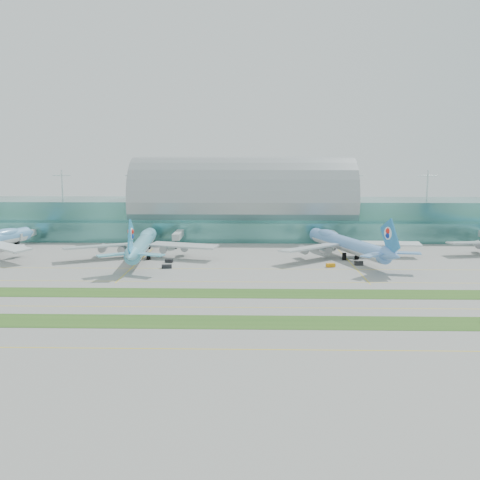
{
  "coord_description": "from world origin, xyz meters",
  "views": [
    {
      "loc": [
        5.13,
        -163.12,
        42.81
      ],
      "look_at": [
        0.0,
        55.0,
        9.0
      ],
      "focal_mm": 40.0,
      "sensor_mm": 36.0,
      "label": 1
    }
  ],
  "objects": [
    {
      "name": "taxiline_b",
      "position": [
        0.0,
        -14.0,
        0.01
      ],
      "size": [
        420.0,
        0.35,
        0.01
      ],
      "primitive_type": "cube",
      "color": "yellow",
      "rests_on": "ground"
    },
    {
      "name": "gse_d",
      "position": [
        -29.17,
        51.9,
        0.68
      ],
      "size": [
        3.36,
        2.19,
        1.36
      ],
      "primitive_type": "cube",
      "rotation": [
        0.0,
        0.0,
        -0.2
      ],
      "color": "black",
      "rests_on": "ground"
    },
    {
      "name": "taxiline_d",
      "position": [
        0.0,
        40.0,
        0.01
      ],
      "size": [
        420.0,
        0.35,
        0.01
      ],
      "primitive_type": "cube",
      "color": "yellow",
      "rests_on": "ground"
    },
    {
      "name": "airliner_c",
      "position": [
        45.33,
        64.19,
        6.4
      ],
      "size": [
        62.95,
        73.14,
        20.74
      ],
      "rotation": [
        0.0,
        0.0,
        0.32
      ],
      "color": "#659ADF",
      "rests_on": "ground"
    },
    {
      "name": "airliner_b",
      "position": [
        -42.13,
        62.02,
        6.36
      ],
      "size": [
        65.78,
        74.91,
        20.61
      ],
      "rotation": [
        0.0,
        0.0,
        0.08
      ],
      "color": "#5FB5D1",
      "rests_on": "ground"
    },
    {
      "name": "terminal",
      "position": [
        0.01,
        128.79,
        14.23
      ],
      "size": [
        340.0,
        69.1,
        36.0
      ],
      "color": "#3D7A75",
      "rests_on": "ground"
    },
    {
      "name": "gse_e",
      "position": [
        36.04,
        44.25,
        0.74
      ],
      "size": [
        3.82,
        2.86,
        1.47
      ],
      "primitive_type": "cube",
      "rotation": [
        0.0,
        0.0,
        0.34
      ],
      "color": "orange",
      "rests_on": "ground"
    },
    {
      "name": "gse_f",
      "position": [
        47.83,
        48.08,
        0.81
      ],
      "size": [
        3.46,
        2.14,
        1.63
      ],
      "primitive_type": "cube",
      "rotation": [
        0.0,
        0.0,
        -0.03
      ],
      "color": "black",
      "rests_on": "ground"
    },
    {
      "name": "grass_strip_far",
      "position": [
        0.0,
        2.0,
        0.04
      ],
      "size": [
        420.0,
        12.0,
        0.08
      ],
      "primitive_type": "cube",
      "color": "#2D591E",
      "rests_on": "ground"
    },
    {
      "name": "taxiline_c",
      "position": [
        0.0,
        18.0,
        0.01
      ],
      "size": [
        420.0,
        0.35,
        0.01
      ],
      "primitive_type": "cube",
      "color": "yellow",
      "rests_on": "ground"
    },
    {
      "name": "grass_strip_near",
      "position": [
        0.0,
        -28.0,
        0.04
      ],
      "size": [
        420.0,
        12.0,
        0.08
      ],
      "primitive_type": "cube",
      "color": "#2D591E",
      "rests_on": "ground"
    },
    {
      "name": "gse_c",
      "position": [
        -28.3,
        40.5,
        0.71
      ],
      "size": [
        4.07,
        2.41,
        1.42
      ],
      "primitive_type": "cube",
      "rotation": [
        0.0,
        0.0,
        0.11
      ],
      "color": "black",
      "rests_on": "ground"
    },
    {
      "name": "ground",
      "position": [
        0.0,
        0.0,
        0.0
      ],
      "size": [
        700.0,
        700.0,
        0.0
      ],
      "primitive_type": "plane",
      "color": "gray",
      "rests_on": "ground"
    },
    {
      "name": "taxiline_a",
      "position": [
        0.0,
        -48.0,
        0.01
      ],
      "size": [
        420.0,
        0.35,
        0.01
      ],
      "primitive_type": "cube",
      "color": "yellow",
      "rests_on": "ground"
    }
  ]
}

